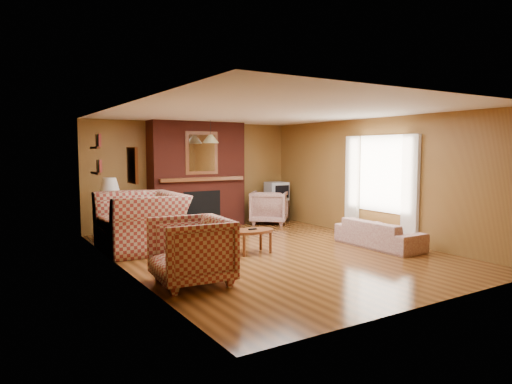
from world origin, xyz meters
TOP-DOWN VIEW (x-y plane):
  - floor at (0.00, 0.00)m, footprint 6.50×6.50m
  - ceiling at (0.00, 0.00)m, footprint 6.50×6.50m
  - wall_back at (0.00, 3.25)m, footprint 6.50×0.00m
  - wall_front at (0.00, -3.25)m, footprint 6.50×0.00m
  - wall_left at (-2.50, 0.00)m, footprint 0.00×6.50m
  - wall_right at (2.50, 0.00)m, footprint 0.00×6.50m
  - fireplace at (0.00, 2.98)m, footprint 2.20×0.82m
  - window_right at (2.45, -0.20)m, footprint 0.10×1.85m
  - bookshelf at (-2.44, 1.90)m, footprint 0.09×0.55m
  - botanical_print at (-2.47, -0.30)m, footprint 0.05×0.40m
  - pendant_light at (0.00, 2.30)m, footprint 0.36×0.36m
  - plaid_loveseat at (-1.85, 1.33)m, footprint 1.37×1.57m
  - plaid_armchair at (-1.95, -1.06)m, footprint 1.04×1.02m
  - floral_sofa at (1.90, -0.73)m, footprint 0.66×1.68m
  - floral_armchair at (1.69, 2.58)m, footprint 1.20×1.20m
  - coffee_table at (-0.32, 0.05)m, footprint 0.78×0.48m
  - side_table at (-2.10, 2.45)m, footprint 0.48×0.48m
  - table_lamp at (-2.10, 2.45)m, footprint 0.38×0.38m
  - tv_stand at (2.05, 2.80)m, footprint 0.50×0.46m
  - crt_tv at (2.05, 2.79)m, footprint 0.53×0.53m

SIDE VIEW (x-z plane):
  - floor at x=0.00m, z-range 0.00..0.00m
  - floral_sofa at x=1.90m, z-range 0.00..0.49m
  - tv_stand at x=2.05m, z-range 0.00..0.53m
  - side_table at x=-2.10m, z-range 0.00..0.60m
  - coffee_table at x=-0.32m, z-range 0.14..0.56m
  - floral_armchair at x=1.69m, z-range 0.00..0.78m
  - plaid_armchair at x=-1.95m, z-range 0.00..0.89m
  - plaid_loveseat at x=-1.85m, z-range 0.00..1.01m
  - crt_tv at x=2.05m, z-range 0.53..0.97m
  - table_lamp at x=-2.10m, z-range 0.64..1.26m
  - window_right at x=2.45m, z-range 0.13..2.13m
  - fireplace at x=0.00m, z-range -0.02..2.38m
  - wall_back at x=0.00m, z-range -2.05..4.45m
  - wall_front at x=0.00m, z-range -2.05..4.45m
  - wall_left at x=-2.50m, z-range -2.05..4.45m
  - wall_right at x=2.50m, z-range -2.05..4.45m
  - botanical_print at x=-2.47m, z-range 1.30..1.80m
  - bookshelf at x=-2.44m, z-range 1.31..2.02m
  - pendant_light at x=0.00m, z-range 1.76..2.24m
  - ceiling at x=0.00m, z-range 2.40..2.40m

